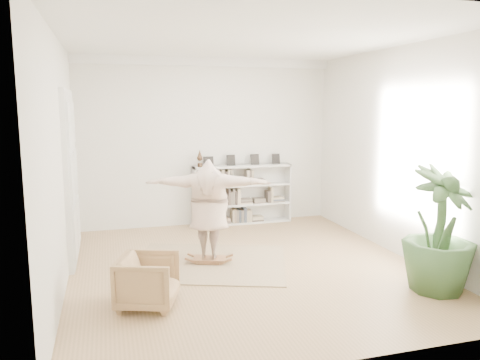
% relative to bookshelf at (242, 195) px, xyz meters
% --- Properties ---
extents(floor, '(6.00, 6.00, 0.00)m').
position_rel_bookshelf_xyz_m(floor, '(-0.74, -2.82, -0.64)').
color(floor, '#95774D').
rests_on(floor, ground).
extents(room_shell, '(6.00, 6.00, 6.00)m').
position_rel_bookshelf_xyz_m(room_shell, '(-0.74, 0.12, 2.87)').
color(room_shell, silver).
rests_on(room_shell, floor).
extents(doors, '(0.09, 1.78, 2.92)m').
position_rel_bookshelf_xyz_m(doors, '(-3.45, -1.52, 0.76)').
color(doors, white).
rests_on(doors, floor).
extents(bookshelf, '(2.20, 0.35, 1.64)m').
position_rel_bookshelf_xyz_m(bookshelf, '(0.00, 0.00, 0.00)').
color(bookshelf, silver).
rests_on(bookshelf, floor).
extents(armchair, '(0.94, 0.93, 0.68)m').
position_rel_bookshelf_xyz_m(armchair, '(-2.41, -3.88, -0.30)').
color(armchair, tan).
rests_on(armchair, floor).
extents(rug, '(3.03, 2.72, 0.02)m').
position_rel_bookshelf_xyz_m(rug, '(-1.28, -2.46, -0.63)').
color(rug, tan).
rests_on(rug, floor).
extents(rocker_board, '(0.61, 0.48, 0.11)m').
position_rel_bookshelf_xyz_m(rocker_board, '(-1.28, -2.46, -0.56)').
color(rocker_board, '#96633C').
rests_on(rocker_board, rug).
extents(person, '(2.10, 1.20, 1.65)m').
position_rel_bookshelf_xyz_m(person, '(-1.28, -2.46, 0.32)').
color(person, '#C8AB96').
rests_on(person, rocker_board).
extents(houseplant, '(1.28, 1.28, 1.77)m').
position_rel_bookshelf_xyz_m(houseplant, '(1.56, -4.48, 0.25)').
color(houseplant, '#35572B').
rests_on(houseplant, floor).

